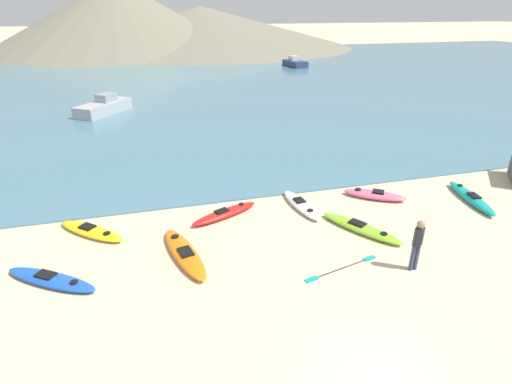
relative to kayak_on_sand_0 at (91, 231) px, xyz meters
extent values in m
cube|color=teal|center=(6.82, 36.24, -0.09)|extent=(160.00, 70.00, 0.06)
cone|color=gray|center=(-0.73, 70.22, 5.93)|extent=(47.42, 47.42, 12.11)
cone|color=gray|center=(15.13, 75.11, 3.78)|extent=(62.43, 62.43, 7.81)
ellipsoid|color=yellow|center=(0.00, 0.00, 0.00)|extent=(2.67, 2.56, 0.24)
cube|color=black|center=(-0.11, 0.10, 0.14)|extent=(0.66, 0.66, 0.05)
cylinder|color=black|center=(0.60, -0.56, 0.13)|extent=(0.25, 0.25, 0.02)
ellipsoid|color=red|center=(4.98, -0.01, 0.02)|extent=(2.97, 1.75, 0.29)
cube|color=black|center=(4.84, -0.08, 0.19)|extent=(0.62, 0.51, 0.05)
cylinder|color=black|center=(5.73, 0.32, 0.18)|extent=(0.20, 0.20, 0.02)
ellipsoid|color=white|center=(8.17, -0.05, 0.00)|extent=(0.98, 2.95, 0.24)
cube|color=black|center=(8.16, 0.09, 0.14)|extent=(0.43, 0.56, 0.05)
cylinder|color=black|center=(8.26, -0.84, 0.13)|extent=(0.24, 0.24, 0.02)
ellipsoid|color=#E5668C|center=(11.57, -0.09, 0.03)|extent=(2.58, 2.10, 0.32)
cube|color=black|center=(11.68, -0.17, 0.22)|extent=(0.62, 0.61, 0.05)
cylinder|color=black|center=(10.98, 0.32, 0.20)|extent=(0.26, 0.26, 0.02)
ellipsoid|color=teal|center=(15.39, -1.43, 0.04)|extent=(1.27, 3.42, 0.32)
cube|color=black|center=(15.36, -1.59, 0.22)|extent=(0.45, 0.66, 0.05)
cylinder|color=black|center=(15.57, -0.52, 0.21)|extent=(0.21, 0.21, 0.02)
ellipsoid|color=blue|center=(-0.89, -2.73, 0.00)|extent=(3.01, 2.34, 0.24)
cube|color=black|center=(-1.02, -2.64, 0.15)|extent=(0.68, 0.62, 0.05)
cylinder|color=black|center=(-0.16, -3.22, 0.13)|extent=(0.23, 0.23, 0.02)
ellipsoid|color=#8CCC2D|center=(9.61, -2.45, 0.00)|extent=(2.27, 3.18, 0.26)
cube|color=black|center=(9.53, -2.31, 0.16)|extent=(0.63, 0.70, 0.05)
cylinder|color=black|center=(10.07, -3.23, 0.15)|extent=(0.24, 0.24, 0.02)
ellipsoid|color=orange|center=(3.13, -2.39, 0.01)|extent=(1.50, 3.48, 0.27)
cube|color=black|center=(3.17, -2.55, 0.17)|extent=(0.54, 0.69, 0.05)
cylinder|color=black|center=(2.92, -1.48, 0.16)|extent=(0.26, 0.26, 0.02)
cylinder|color=#384260|center=(9.92, -5.03, 0.32)|extent=(0.13, 0.13, 0.88)
cylinder|color=#384260|center=(10.08, -5.03, 0.32)|extent=(0.13, 0.13, 0.88)
cube|color=#2D2D33|center=(10.00, -5.03, 1.07)|extent=(0.31, 0.31, 0.62)
cylinder|color=#2D2D33|center=(9.87, -5.03, 1.08)|extent=(0.09, 0.09, 0.59)
cylinder|color=#2D2D33|center=(10.13, -5.03, 1.08)|extent=(0.09, 0.09, 0.59)
sphere|color=#A37A5B|center=(10.00, -5.03, 1.50)|extent=(0.24, 0.24, 0.24)
cube|color=#B2B2B7|center=(-0.73, 18.92, 0.35)|extent=(4.21, 4.86, 0.83)
cube|color=#8C99A8|center=(-0.45, 19.31, 1.06)|extent=(1.69, 1.77, 0.58)
cube|color=navy|center=(22.92, 40.01, 0.34)|extent=(2.47, 4.27, 0.81)
cube|color=silver|center=(22.86, 40.41, 1.03)|extent=(1.30, 1.37, 0.57)
cylinder|color=black|center=(7.86, -4.41, -0.11)|extent=(1.86, 0.46, 0.03)
cube|color=teal|center=(6.72, -4.68, -0.11)|extent=(0.47, 0.28, 0.03)
cube|color=teal|center=(9.00, -4.14, -0.11)|extent=(0.47, 0.28, 0.03)
camera|label=1|loc=(2.45, -13.75, 7.42)|focal=28.00mm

